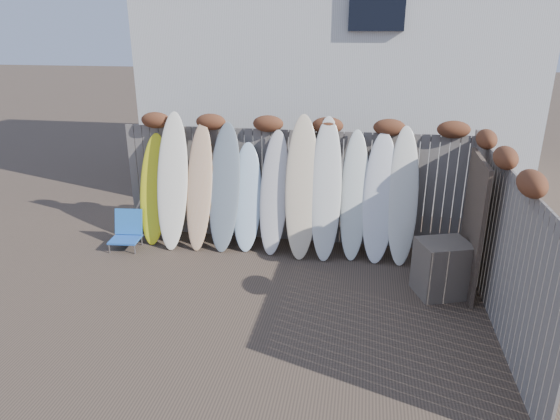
% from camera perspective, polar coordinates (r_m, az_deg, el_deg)
% --- Properties ---
extents(ground, '(80.00, 80.00, 0.00)m').
position_cam_1_polar(ground, '(6.99, -1.68, -11.12)').
color(ground, '#493A2D').
extents(back_fence, '(6.05, 0.28, 2.24)m').
position_cam_1_polar(back_fence, '(8.67, 1.72, 3.83)').
color(back_fence, slate).
rests_on(back_fence, ground).
extents(right_fence, '(0.28, 4.40, 2.24)m').
position_cam_1_polar(right_fence, '(6.83, 24.17, -3.07)').
color(right_fence, slate).
rests_on(right_fence, ground).
extents(house, '(8.50, 5.50, 6.33)m').
position_cam_1_polar(house, '(12.37, 6.75, 18.15)').
color(house, silver).
rests_on(house, ground).
extents(beach_chair, '(0.53, 0.56, 0.64)m').
position_cam_1_polar(beach_chair, '(9.08, -17.09, -2.27)').
color(beach_chair, blue).
rests_on(beach_chair, ground).
extents(wooden_crate, '(0.84, 0.77, 0.80)m').
position_cam_1_polar(wooden_crate, '(7.52, 18.05, -6.34)').
color(wooden_crate, brown).
rests_on(wooden_crate, ground).
extents(lattice_panel, '(0.08, 1.31, 1.96)m').
position_cam_1_polar(lattice_panel, '(7.61, 21.13, -1.63)').
color(lattice_panel, '#342A1F').
rests_on(lattice_panel, ground).
extents(surfboard_0, '(0.52, 0.68, 1.90)m').
position_cam_1_polar(surfboard_0, '(9.04, -14.21, 2.32)').
color(surfboard_0, yellow).
rests_on(surfboard_0, ground).
extents(surfboard_1, '(0.58, 0.83, 2.29)m').
position_cam_1_polar(surfboard_1, '(8.75, -12.20, 3.24)').
color(surfboard_1, white).
rests_on(surfboard_1, ground).
extents(surfboard_2, '(0.46, 0.76, 2.12)m').
position_cam_1_polar(surfboard_2, '(8.64, -9.21, 2.63)').
color(surfboard_2, '#FEC278').
rests_on(surfboard_2, ground).
extents(surfboard_3, '(0.56, 0.76, 2.13)m').
position_cam_1_polar(surfboard_3, '(8.53, -6.37, 2.57)').
color(surfboard_3, slate).
rests_on(surfboard_3, ground).
extents(surfboard_4, '(0.54, 0.68, 1.80)m').
position_cam_1_polar(surfboard_4, '(8.51, -3.83, 1.46)').
color(surfboard_4, silver).
rests_on(surfboard_4, ground).
extents(surfboard_5, '(0.52, 0.75, 2.03)m').
position_cam_1_polar(surfboard_5, '(8.36, -0.68, 1.99)').
color(surfboard_5, silver).
rests_on(surfboard_5, ground).
extents(surfboard_6, '(0.59, 0.84, 2.30)m').
position_cam_1_polar(surfboard_6, '(8.20, 2.48, 2.60)').
color(surfboard_6, beige).
rests_on(surfboard_6, ground).
extents(surfboard_7, '(0.54, 0.83, 2.28)m').
position_cam_1_polar(surfboard_7, '(8.18, 5.29, 2.40)').
color(surfboard_7, silver).
rests_on(surfboard_7, ground).
extents(surfboard_8, '(0.46, 0.74, 2.07)m').
position_cam_1_polar(surfboard_8, '(8.26, 8.47, 1.66)').
color(surfboard_8, white).
rests_on(surfboard_8, ground).
extents(surfboard_9, '(0.56, 0.76, 2.06)m').
position_cam_1_polar(surfboard_9, '(8.22, 11.28, 1.38)').
color(surfboard_9, white).
rests_on(surfboard_9, ground).
extents(surfboard_10, '(0.50, 0.77, 2.16)m').
position_cam_1_polar(surfboard_10, '(8.23, 13.87, 1.55)').
color(surfboard_10, white).
rests_on(surfboard_10, ground).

